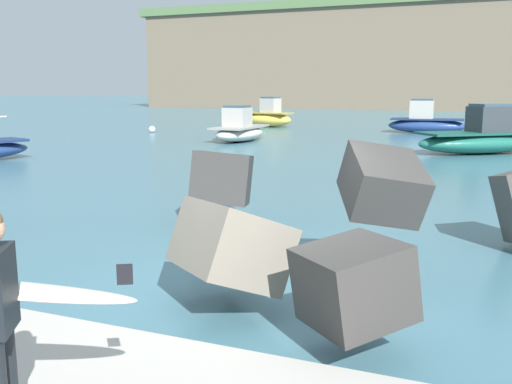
# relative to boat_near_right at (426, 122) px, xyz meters

# --- Properties ---
(ground_plane) EXTENTS (400.00, 400.00, 0.00)m
(ground_plane) POSITION_rel_boat_near_right_xyz_m (0.99, -31.91, -0.70)
(ground_plane) COLOR #42707F
(breakwater_jetty) EXTENTS (32.07, 6.59, 2.27)m
(breakwater_jetty) POSITION_rel_boat_near_right_xyz_m (3.63, -30.48, 0.30)
(breakwater_jetty) COLOR #3D3A38
(breakwater_jetty) RESTS_ON ground
(boat_near_right) EXTENTS (4.98, 1.86, 2.21)m
(boat_near_right) POSITION_rel_boat_near_right_xyz_m (0.00, 0.00, 0.00)
(boat_near_right) COLOR navy
(boat_near_right) RESTS_ON ground
(boat_mid_centre) EXTENTS (4.57, 2.78, 2.26)m
(boat_mid_centre) POSITION_rel_boat_near_right_xyz_m (-11.86, 2.18, 0.05)
(boat_mid_centre) COLOR #EAC64C
(boat_mid_centre) RESTS_ON ground
(boat_mid_right) EXTENTS (6.14, 5.38, 2.18)m
(boat_mid_right) POSITION_rel_boat_near_right_xyz_m (3.58, -11.45, -0.00)
(boat_mid_right) COLOR #1E6656
(boat_mid_right) RESTS_ON ground
(boat_far_centre) EXTENTS (2.08, 4.50, 1.95)m
(boat_far_centre) POSITION_rel_boat_near_right_xyz_m (-8.85, -9.98, -0.08)
(boat_far_centre) COLOR beige
(boat_far_centre) RESTS_ON ground
(mooring_buoy_inner) EXTENTS (0.44, 0.44, 0.44)m
(mooring_buoy_inner) POSITION_rel_boat_near_right_xyz_m (-16.72, -6.36, -0.48)
(mooring_buoy_inner) COLOR silver
(mooring_buoy_inner) RESTS_ON ground
(headland_bluff) EXTENTS (95.14, 43.86, 15.23)m
(headland_bluff) POSITION_rel_boat_near_right_xyz_m (-0.51, 62.26, 6.94)
(headland_bluff) COLOR #756651
(headland_bluff) RESTS_ON ground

